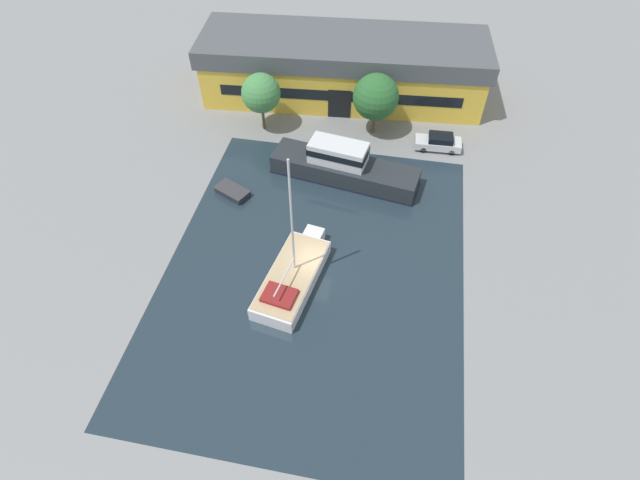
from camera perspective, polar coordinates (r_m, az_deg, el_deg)
The scene contains 9 objects.
ground_plane at distance 39.65m, azimuth -0.62°, elevation -3.40°, with size 440.00×440.00×0.00m, color gray.
water_canal at distance 39.65m, azimuth -0.62°, elevation -3.40°, with size 23.26×30.68×0.01m, color #1E2D38.
warehouse_building at distance 57.27m, azimuth 2.67°, elevation 19.15°, with size 31.15×11.93×6.49m.
quay_tree_near_building at distance 50.86m, azimuth 6.40°, elevation 15.93°, with size 4.52×4.52×6.40m.
quay_tree_by_water at distance 51.48m, azimuth -6.77°, elevation 16.32°, with size 3.89×3.89×6.08m.
parked_car at distance 51.54m, azimuth 13.40°, elevation 10.84°, with size 4.56×2.03×1.60m.
sailboat_moored at distance 38.38m, azimuth -3.14°, elevation -4.17°, with size 4.75×9.76×11.81m.
motor_cruiser at distance 46.49m, azimuth 2.63°, elevation 8.43°, with size 14.15×5.57×3.73m.
small_dinghy at distance 46.07m, azimuth -10.00°, elevation 5.47°, with size 3.53×2.84×0.63m.
Camera 1 is at (4.97, -24.09, 31.10)m, focal length 28.00 mm.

